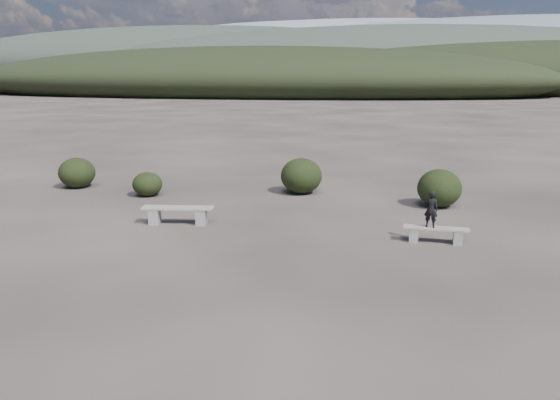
# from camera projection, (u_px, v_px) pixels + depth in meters

# --- Properties ---
(ground) EXTENTS (1200.00, 1200.00, 0.00)m
(ground) POSITION_uv_depth(u_px,v_px,m) (281.00, 302.00, 10.12)
(ground) COLOR #2D2723
(ground) RESTS_ON ground
(bench_left) EXTENTS (2.02, 0.70, 0.50)m
(bench_left) POSITION_uv_depth(u_px,v_px,m) (178.00, 214.00, 15.22)
(bench_left) COLOR gray
(bench_left) RESTS_ON ground
(bench_right) EXTENTS (1.60, 0.38, 0.40)m
(bench_right) POSITION_uv_depth(u_px,v_px,m) (436.00, 233.00, 13.55)
(bench_right) COLOR gray
(bench_right) RESTS_ON ground
(seated_person) EXTENTS (0.38, 0.30, 0.92)m
(seated_person) POSITION_uv_depth(u_px,v_px,m) (431.00, 209.00, 13.44)
(seated_person) COLOR black
(seated_person) RESTS_ON bench_right
(shrub_a) EXTENTS (1.01, 1.01, 0.83)m
(shrub_a) POSITION_uv_depth(u_px,v_px,m) (147.00, 184.00, 18.65)
(shrub_a) COLOR black
(shrub_a) RESTS_ON ground
(shrub_b) EXTENTS (1.45, 1.45, 1.24)m
(shrub_b) POSITION_uv_depth(u_px,v_px,m) (301.00, 176.00, 19.03)
(shrub_b) COLOR black
(shrub_b) RESTS_ON ground
(shrub_d) EXTENTS (1.37, 1.37, 1.20)m
(shrub_d) POSITION_uv_depth(u_px,v_px,m) (439.00, 188.00, 17.11)
(shrub_d) COLOR black
(shrub_d) RESTS_ON ground
(shrub_f) EXTENTS (1.31, 1.31, 1.10)m
(shrub_f) POSITION_uv_depth(u_px,v_px,m) (77.00, 173.00, 19.98)
(shrub_f) COLOR black
(shrub_f) RESTS_ON ground
(mountain_ridges) EXTENTS (500.00, 400.00, 56.00)m
(mountain_ridges) POSITION_uv_depth(u_px,v_px,m) (379.00, 61.00, 332.43)
(mountain_ridges) COLOR black
(mountain_ridges) RESTS_ON ground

